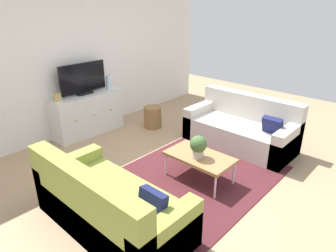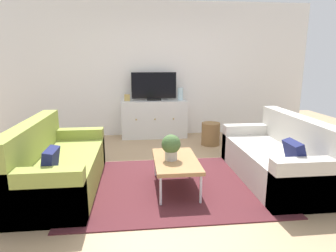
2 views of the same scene
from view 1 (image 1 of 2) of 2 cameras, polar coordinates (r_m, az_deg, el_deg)
name	(u,v)px [view 1 (image 1 of 2)]	position (r m, az deg, el deg)	size (l,w,h in m)	color
ground_plane	(184,174)	(4.43, 3.02, -9.08)	(10.00, 10.00, 0.00)	tan
wall_back	(76,59)	(5.80, -16.93, 12.06)	(6.40, 0.12, 2.70)	white
area_rug	(192,178)	(4.35, 4.56, -9.70)	(2.50, 1.90, 0.01)	#4C1E23
couch_left_side	(106,208)	(3.40, -11.61, -15.00)	(0.85, 1.81, 0.84)	olive
couch_right_side	(242,129)	(5.33, 13.86, -0.59)	(0.85, 1.81, 0.84)	beige
coffee_table	(200,157)	(4.15, 5.97, -5.91)	(0.52, 0.92, 0.38)	#A37547
potted_plant	(198,146)	(4.01, 5.75, -3.74)	(0.23, 0.23, 0.31)	#B7B2A8
tv_console	(87,114)	(5.79, -14.96, 2.23)	(1.31, 0.47, 0.76)	silver
flat_screen_tv	(83,79)	(5.61, -15.75, 8.55)	(0.90, 0.16, 0.56)	black
glass_vase	(109,82)	(5.93, -11.11, 8.19)	(0.11, 0.11, 0.25)	silver
mantel_clock	(57,97)	(5.40, -20.17, 5.10)	(0.11, 0.07, 0.13)	tan
wicker_basket	(153,117)	(5.92, -2.92, 1.71)	(0.34, 0.34, 0.42)	olive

